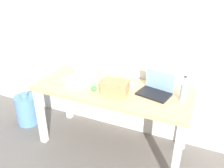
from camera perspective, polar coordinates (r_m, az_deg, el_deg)
name	(u,v)px	position (r m, az deg, el deg)	size (l,w,h in m)	color
ground_plane	(112,144)	(2.89, 0.00, -14.49)	(8.00, 8.00, 0.00)	slate
back_wall	(127,29)	(2.63, 3.60, 13.27)	(5.20, 0.08, 2.60)	silver
desk	(112,97)	(2.52, 0.00, -3.25)	(1.68, 0.68, 0.76)	tan
laptop_left	(80,75)	(2.67, -7.77, 2.10)	(0.35, 0.30, 0.23)	silver
laptop_right	(156,89)	(2.38, 10.73, -1.33)	(0.36, 0.29, 0.22)	black
beer_bottle	(183,92)	(2.29, 17.15, -1.82)	(0.06, 0.06, 0.26)	#99B7C1
computer_mouse	(94,88)	(2.44, -4.44, -1.03)	(0.06, 0.10, 0.03)	#4C9E56
cardboard_box	(115,87)	(2.36, 0.85, -0.76)	(0.26, 0.19, 0.12)	tan
paper_sheet_front_left	(78,84)	(2.57, -8.39, -0.09)	(0.21, 0.30, 0.00)	white
paper_sheet_near_back	(121,87)	(2.49, 2.35, -0.71)	(0.21, 0.30, 0.00)	white
water_cooler_jug	(27,109)	(3.33, -20.25, -5.90)	(0.28, 0.28, 0.45)	#598CC6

